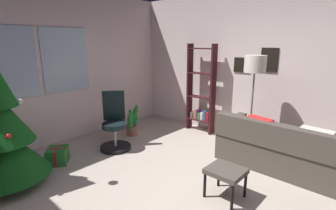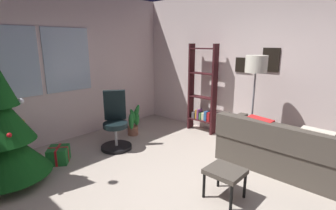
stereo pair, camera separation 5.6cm
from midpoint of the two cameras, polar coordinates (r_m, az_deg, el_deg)
name	(u,v)px [view 1 (the left image)]	position (r m, az deg, el deg)	size (l,w,h in m)	color
ground_plane	(192,207)	(3.35, 4.84, -21.91)	(4.88, 6.26, 0.10)	#B4A597
wall_back_with_windows	(58,68)	(5.28, -23.90, 7.73)	(4.88, 0.12, 2.88)	silver
wall_right_with_frames	(276,69)	(4.97, 22.98, 7.43)	(0.12, 6.26, 2.88)	silver
couch	(292,149)	(4.45, 25.84, -8.90)	(1.63, 1.85, 0.81)	#484038
footstool	(226,173)	(3.32, 12.44, -14.78)	(0.40, 0.44, 0.39)	#484038
holiday_tree	(3,135)	(3.97, -33.62, -5.65)	(1.07, 1.07, 2.18)	#4C331E
gift_box_red	(28,162)	(4.57, -29.36, -11.10)	(0.27, 0.35, 0.23)	red
gift_box_green	(58,156)	(4.54, -24.01, -10.42)	(0.44, 0.45, 0.26)	#1E722D
office_chair	(115,127)	(4.74, -12.30, -4.80)	(0.59, 0.59, 1.06)	black
bookshelf	(201,94)	(5.46, 7.15, 2.50)	(0.18, 0.64, 1.89)	#3A1518
floor_lamp	(255,71)	(4.46, 18.64, 7.25)	(0.35, 0.35, 1.71)	slate
potted_plant	(132,123)	(5.36, -8.39, -3.96)	(0.47, 0.35, 0.64)	#905A46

